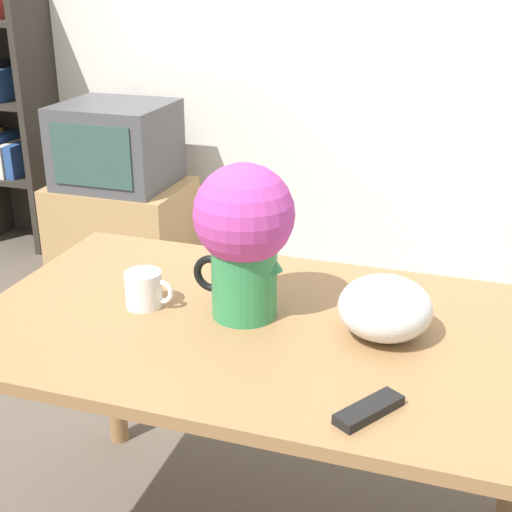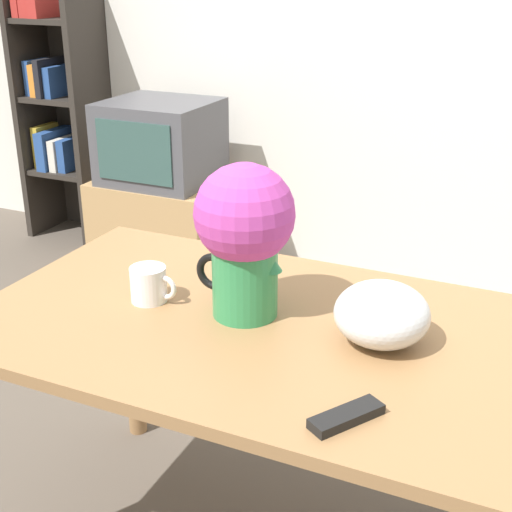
# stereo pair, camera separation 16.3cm
# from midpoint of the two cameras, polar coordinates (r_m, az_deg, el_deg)

# --- Properties ---
(wall_back) EXTENTS (8.00, 0.05, 2.60)m
(wall_back) POSITION_cam_midpoint_polar(r_m,az_deg,el_deg) (3.45, 15.00, 18.51)
(wall_back) COLOR silver
(wall_back) RESTS_ON ground_plane
(table) EXTENTS (1.36, 0.81, 0.72)m
(table) POSITION_cam_midpoint_polar(r_m,az_deg,el_deg) (1.71, 3.25, -8.36)
(table) COLOR olive
(table) RESTS_ON ground_plane
(flower_vase) EXTENTS (0.24, 0.23, 0.37)m
(flower_vase) POSITION_cam_midpoint_polar(r_m,az_deg,el_deg) (1.62, 1.95, 1.95)
(flower_vase) COLOR #2D844C
(flower_vase) RESTS_ON table
(coffee_mug) EXTENTS (0.12, 0.09, 0.09)m
(coffee_mug) POSITION_cam_midpoint_polar(r_m,az_deg,el_deg) (1.76, -5.91, -2.33)
(coffee_mug) COLOR white
(coffee_mug) RESTS_ON table
(white_bowl) EXTENTS (0.21, 0.21, 0.14)m
(white_bowl) POSITION_cam_midpoint_polar(r_m,az_deg,el_deg) (1.59, 12.96, -4.62)
(white_bowl) COLOR silver
(white_bowl) RESTS_ON table
(remote_control) EXTENTS (0.12, 0.15, 0.02)m
(remote_control) POSITION_cam_midpoint_polar(r_m,az_deg,el_deg) (1.35, 10.78, -12.60)
(remote_control) COLOR black
(remote_control) RESTS_ON table
(tv_stand) EXTENTS (0.65, 0.49, 0.48)m
(tv_stand) POSITION_cam_midpoint_polar(r_m,az_deg,el_deg) (3.68, -6.03, 2.39)
(tv_stand) COLOR tan
(tv_stand) RESTS_ON ground_plane
(tv_set) EXTENTS (0.52, 0.47, 0.40)m
(tv_set) POSITION_cam_midpoint_polar(r_m,az_deg,el_deg) (3.55, -6.33, 9.06)
(tv_set) COLOR #4C4C51
(tv_set) RESTS_ON tv_stand
(bookshelf) EXTENTS (0.44, 0.33, 1.42)m
(bookshelf) POSITION_cam_midpoint_polar(r_m,az_deg,el_deg) (4.19, -14.26, 11.77)
(bookshelf) COLOR #2D2823
(bookshelf) RESTS_ON ground_plane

